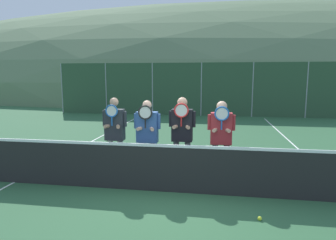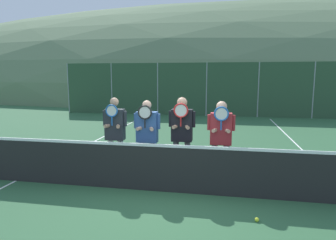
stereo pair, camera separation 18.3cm
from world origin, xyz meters
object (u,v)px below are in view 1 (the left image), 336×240
object	(u,v)px
car_far_left	(142,96)
car_center	(300,98)
player_center_left	(147,133)
player_leftmost	(115,132)
player_rightmost	(221,134)
car_left_of_center	(219,97)
player_center_right	(182,131)
tennis_ball_on_court	(260,218)

from	to	relation	value
car_far_left	car_center	xyz separation A→B (m)	(10.44, -0.38, 0.00)
player_center_left	car_far_left	bearing A→B (deg)	104.42
player_leftmost	player_rightmost	distance (m)	2.35
player_rightmost	car_left_of_center	bearing A→B (deg)	89.73
player_center_right	player_rightmost	world-z (taller)	player_center_right
player_center_left	player_rightmost	world-z (taller)	player_rightmost
player_rightmost	car_far_left	distance (m)	15.17
player_rightmost	player_center_right	bearing A→B (deg)	178.28
player_leftmost	player_rightmost	xyz separation A→B (m)	(2.35, 0.06, 0.00)
car_far_left	car_left_of_center	distance (m)	5.35
car_left_of_center	tennis_ball_on_court	xyz separation A→B (m)	(0.55, -15.49, -0.88)
car_left_of_center	player_leftmost	bearing A→B (deg)	-99.85
player_leftmost	car_left_of_center	size ratio (longest dim) A/B	0.38
player_leftmost	car_center	size ratio (longest dim) A/B	0.42
car_far_left	player_center_left	bearing A→B (deg)	-75.58
player_center_right	tennis_ball_on_court	size ratio (longest dim) A/B	27.12
car_left_of_center	tennis_ball_on_court	bearing A→B (deg)	-87.97
player_leftmost	car_left_of_center	distance (m)	14.09
player_center_left	player_center_right	xyz separation A→B (m)	(0.76, 0.09, 0.05)
player_leftmost	car_left_of_center	bearing A→B (deg)	80.15
player_center_left	player_leftmost	bearing A→B (deg)	179.60
player_center_left	car_center	bearing A→B (deg)	64.04
player_leftmost	tennis_ball_on_court	xyz separation A→B (m)	(2.96, -1.61, -1.03)
player_center_right	car_center	xyz separation A→B (m)	(6.01, 13.81, -0.20)
car_center	tennis_ball_on_court	bearing A→B (deg)	-106.37
player_center_right	car_far_left	bearing A→B (deg)	107.34
car_center	player_center_right	bearing A→B (deg)	-113.51
player_center_right	car_center	size ratio (longest dim) A/B	0.43
player_leftmost	player_center_right	distance (m)	1.51
player_center_left	car_center	distance (m)	15.46
car_far_left	tennis_ball_on_court	bearing A→B (deg)	-69.67
player_center_left	car_left_of_center	bearing A→B (deg)	83.16
car_far_left	tennis_ball_on_court	xyz separation A→B (m)	(5.89, -15.89, -0.87)
player_center_right	tennis_ball_on_court	bearing A→B (deg)	-49.39
player_center_right	car_far_left	world-z (taller)	player_center_right
car_center	player_center_left	bearing A→B (deg)	-115.96
player_center_right	car_center	world-z (taller)	player_center_right
player_center_right	car_far_left	xyz separation A→B (m)	(-4.43, 14.19, -0.20)
player_rightmost	car_far_left	size ratio (longest dim) A/B	0.37
car_far_left	car_center	bearing A→B (deg)	-2.11
player_center_left	player_center_right	size ratio (longest dim) A/B	0.96
player_rightmost	tennis_ball_on_court	bearing A→B (deg)	-69.87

